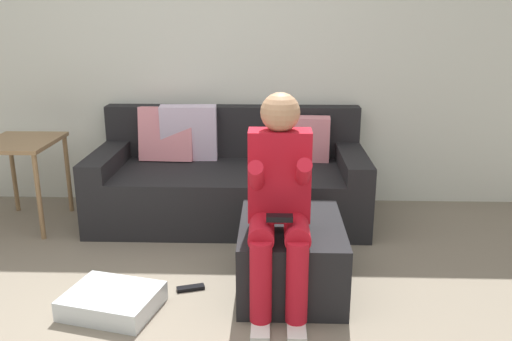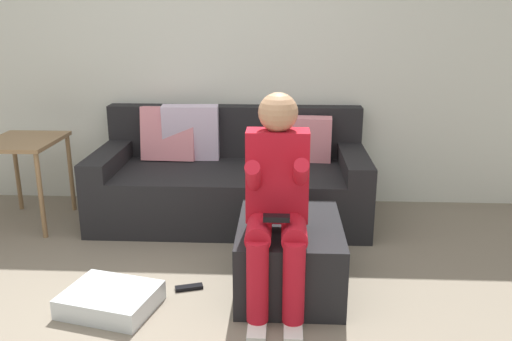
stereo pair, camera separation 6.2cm
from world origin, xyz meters
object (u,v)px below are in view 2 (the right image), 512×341
Objects in this scene: couch_sectional at (230,180)px; storage_bin at (110,300)px; ottoman at (289,256)px; person_seated at (277,197)px; side_table at (24,152)px; remote_by_storage_bin at (189,287)px.

storage_bin is at bearing -110.42° from couch_sectional.
ottoman is at bearing 16.64° from storage_bin.
storage_bin is at bearing -163.36° from ottoman.
couch_sectional is 1.47m from person_seated.
side_table is 4.07× the size of remote_by_storage_bin.
person_seated is (0.39, -1.37, 0.34)m from couch_sectional.
storage_bin is 0.48m from remote_by_storage_bin.
couch_sectional reaches higher than side_table.
couch_sectional is 1.26m from ottoman.
person_seated reaches higher than couch_sectional.
person_seated is at bearing -32.95° from remote_by_storage_bin.
person_seated is 2.44× the size of storage_bin.
ottoman is 1.63× the size of storage_bin.
couch_sectional is at bearing 69.58° from storage_bin.
storage_bin is 2.97× the size of remote_by_storage_bin.
couch_sectional reaches higher than storage_bin.
remote_by_storage_bin is at bearing -174.37° from ottoman.
ottoman is 2.29m from side_table.
side_table is (-1.58, -0.21, 0.27)m from couch_sectional.
remote_by_storage_bin is (1.44, -1.02, -0.57)m from side_table.
couch_sectional is at bearing 65.65° from remote_by_storage_bin.
side_table is (-1.97, 1.16, -0.07)m from person_seated.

